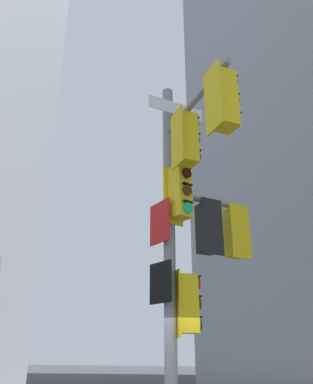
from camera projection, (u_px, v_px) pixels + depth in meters
building_mid_block at (292, 176)px, 35.10m from camera, size 15.26×15.26×32.98m
signal_pole_assembly at (192, 218)px, 7.32m from camera, size 2.02×3.36×7.25m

